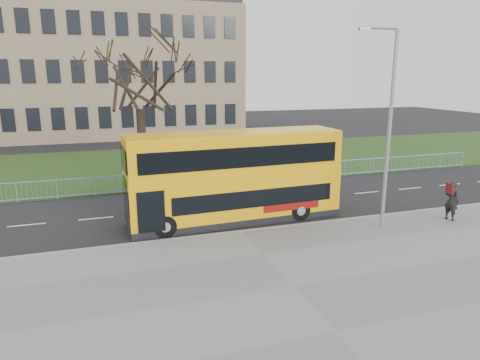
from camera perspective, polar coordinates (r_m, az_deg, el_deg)
name	(u,v)px	position (r m, az deg, el deg)	size (l,w,h in m)	color
ground	(232,222)	(19.95, -1.14, -5.63)	(120.00, 120.00, 0.00)	black
pavement	(293,288)	(14.12, 7.08, -14.05)	(80.00, 10.50, 0.12)	slate
kerb	(242,232)	(18.53, 0.26, -6.94)	(80.00, 0.20, 0.14)	gray
grass_verge	(178,163)	(33.42, -8.28, 2.26)	(80.00, 15.40, 0.08)	#1E3D16
guard_railing	(200,179)	(25.93, -5.38, 0.16)	(40.00, 0.12, 1.10)	#79B6D8
bare_tree	(139,95)	(28.14, -13.26, 10.95)	(7.47, 7.47, 10.67)	black
civic_building	(101,72)	(53.02, -18.03, 13.52)	(30.00, 15.00, 14.00)	#91785C
yellow_bus	(235,175)	(19.58, -0.63, 0.71)	(9.88, 2.73, 4.11)	#FFB10A
pedestrian	(452,201)	(21.91, 26.37, -2.51)	(0.66, 0.43, 1.81)	black
street_lamp	(388,123)	(18.91, 19.09, 7.18)	(1.77, 0.30, 8.36)	gray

